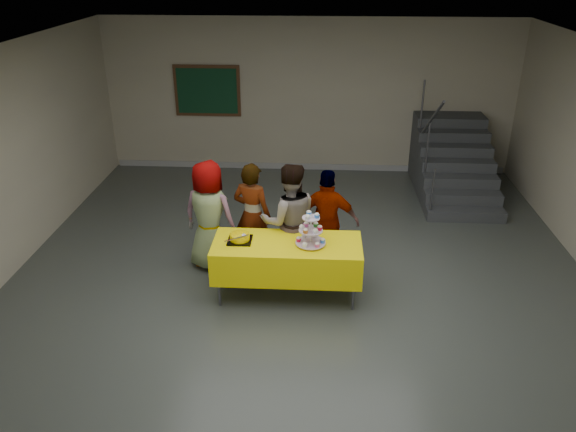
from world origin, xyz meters
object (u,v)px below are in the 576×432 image
staircase (451,164)px  noticeboard (207,91)px  schoolchild_a (209,216)px  schoolchild_b (252,216)px  bake_table (287,258)px  bear_cake (240,237)px  schoolchild_d (327,221)px  schoolchild_c (289,221)px  cupcake_stand (311,232)px

staircase → noticeboard: 4.90m
schoolchild_a → schoolchild_b: bearing=-155.4°
bake_table → bear_cake: size_ratio=5.25×
bake_table → schoolchild_a: size_ratio=1.19×
schoolchild_a → staircase: (3.97, 3.14, -0.30)m
schoolchild_a → bear_cake: bearing=144.5°
bake_table → bear_cake: bear_cake is taller
bear_cake → schoolchild_d: 1.30m
schoolchild_c → cupcake_stand: bearing=107.2°
bake_table → schoolchild_a: bearing=148.2°
schoolchild_b → noticeboard: 4.20m
cupcake_stand → schoolchild_b: bearing=135.9°
cupcake_stand → schoolchild_a: bearing=152.9°
cupcake_stand → schoolchild_d: bearing=73.6°
bear_cake → schoolchild_a: 0.85m
schoolchild_d → noticeboard: (-2.36, 3.97, 0.86)m
bake_table → schoolchild_b: size_ratio=1.22×
schoolchild_c → schoolchild_d: (0.51, 0.16, -0.07)m
schoolchild_c → bake_table: bearing=79.8°
schoolchild_b → staircase: bearing=-117.2°
cupcake_stand → staircase: (2.55, 3.86, -0.45)m
bake_table → schoolchild_c: 0.60m
schoolchild_a → noticeboard: (-0.73, 3.98, 0.81)m
schoolchild_b → bear_cake: bearing=105.2°
schoolchild_b → schoolchild_d: 1.04m
schoolchild_a → staircase: staircase is taller
schoolchild_a → noticeboard: size_ratio=1.21×
bake_table → schoolchild_d: size_ratio=1.26×
noticeboard → bear_cake: bearing=-75.0°
cupcake_stand → schoolchild_b: 1.16m
schoolchild_a → staircase: bearing=-124.8°
schoolchild_b → staircase: (3.38, 3.06, -0.28)m
schoolchild_a → schoolchild_c: bearing=-171.0°
bake_table → schoolchild_b: (-0.53, 0.77, 0.21)m
bear_cake → schoolchild_b: schoolchild_b is taller
schoolchild_d → noticeboard: size_ratio=1.15×
cupcake_stand → schoolchild_b: size_ratio=0.29×
schoolchild_b → schoolchild_c: bearing=176.8°
cupcake_stand → staircase: staircase is taller
bear_cake → staircase: (3.45, 3.81, -0.34)m
bear_cake → schoolchild_b: bearing=84.6°
cupcake_stand → noticeboard: noticeboard is taller
staircase → bake_table: bearing=-126.6°
schoolchild_c → noticeboard: (-1.84, 4.13, 0.79)m
bake_table → cupcake_stand: size_ratio=4.22×
bake_table → staircase: staircase is taller
bake_table → schoolchild_b: schoolchild_b is taller
cupcake_stand → schoolchild_c: schoolchild_c is taller
schoolchild_c → staircase: 4.37m
schoolchild_a → staircase: 5.07m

